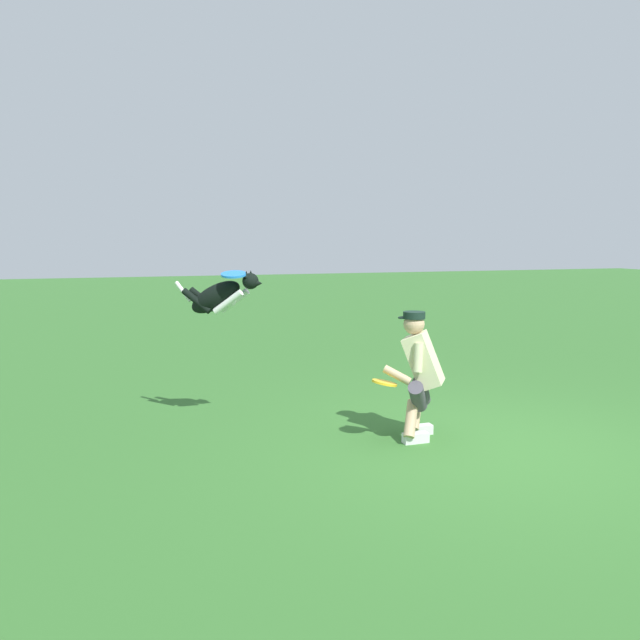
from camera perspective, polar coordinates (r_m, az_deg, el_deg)
The scene contains 5 objects.
ground_plane at distance 6.44m, azimuth 15.39°, elevation -11.11°, with size 60.00×60.00×0.00m, color #336A2B.
person at distance 6.40m, azimuth 8.98°, elevation -4.59°, with size 0.71×0.61×1.29m.
dog at distance 6.74m, azimuth -9.03°, elevation 2.15°, with size 0.87×0.66×0.54m.
frisbee_flying at distance 6.55m, azimuth -7.81°, elevation 4.11°, with size 0.26×0.26×0.02m, color #2681E9.
frisbee_held at distance 6.24m, azimuth 5.86°, elevation -5.66°, with size 0.25×0.25×0.02m, color yellow.
Camera 1 is at (3.44, 5.06, 2.01)m, focal length 35.39 mm.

